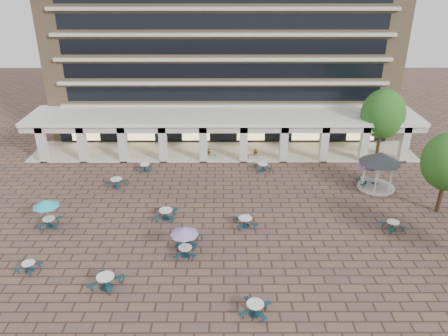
{
  "coord_description": "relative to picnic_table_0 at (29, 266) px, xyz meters",
  "views": [
    {
      "loc": [
        -0.04,
        -30.14,
        18.78
      ],
      "look_at": [
        0.04,
        3.0,
        3.51
      ],
      "focal_mm": 35.0,
      "sensor_mm": 36.0,
      "label": 1
    }
  ],
  "objects": [
    {
      "name": "picnic_table_1",
      "position": [
        5.64,
        -1.69,
        0.12
      ],
      "size": [
        2.3,
        2.3,
        0.86
      ],
      "rotation": [
        0.0,
        0.0,
        -0.32
      ],
      "color": "#163943",
      "rests_on": "ground"
    },
    {
      "name": "ground",
      "position": [
        13.21,
        6.06,
        -0.39
      ],
      "size": [
        120.0,
        120.0,
        0.0
      ],
      "primitive_type": "plane",
      "color": "brown",
      "rests_on": "ground"
    },
    {
      "name": "planter_left",
      "position": [
        11.67,
        18.96,
        0.18
      ],
      "size": [
        1.5,
        0.78,
        1.34
      ],
      "color": "gray",
      "rests_on": "ground"
    },
    {
      "name": "tree_east_c",
      "position": [
        29.84,
        19.4,
        4.52
      ],
      "size": [
        4.52,
        4.52,
        7.53
      ],
      "color": "#382516",
      "rests_on": "ground"
    },
    {
      "name": "apartment_building",
      "position": [
        13.21,
        31.53,
        12.21
      ],
      "size": [
        40.0,
        15.5,
        25.2
      ],
      "color": "#957954",
      "rests_on": "ground"
    },
    {
      "name": "picnic_table_9",
      "position": [
        8.49,
        6.74,
        0.1
      ],
      "size": [
        1.96,
        1.96,
        0.83
      ],
      "rotation": [
        0.0,
        0.0,
        -0.08
      ],
      "color": "#163943",
      "rests_on": "ground"
    },
    {
      "name": "picnic_table_12",
      "position": [
        5.25,
        16.06,
        0.04
      ],
      "size": [
        1.64,
        1.64,
        0.73
      ],
      "rotation": [
        0.0,
        0.0,
        -0.01
      ],
      "color": "#163943",
      "rests_on": "ground"
    },
    {
      "name": "picnic_table_3",
      "position": [
        26.49,
        5.06,
        0.04
      ],
      "size": [
        1.89,
        1.89,
        0.72
      ],
      "rotation": [
        0.0,
        0.0,
        0.29
      ],
      "color": "#163943",
      "rests_on": "ground"
    },
    {
      "name": "picnic_table_11",
      "position": [
        26.64,
        12.71,
        1.8
      ],
      "size": [
        2.24,
        2.24,
        2.58
      ],
      "rotation": [
        0.0,
        0.0,
        0.17
      ],
      "color": "#163943",
      "rests_on": "ground"
    },
    {
      "name": "picnic_table_13",
      "position": [
        17.19,
        16.06,
        0.06
      ],
      "size": [
        1.91,
        1.91,
        0.76
      ],
      "rotation": [
        0.0,
        0.0,
        0.19
      ],
      "color": "#163943",
      "rests_on": "ground"
    },
    {
      "name": "picnic_table_0",
      "position": [
        0.0,
        0.0,
        0.0
      ],
      "size": [
        1.74,
        1.74,
        0.66
      ],
      "rotation": [
        0.0,
        0.0,
        -0.3
      ],
      "color": "#163943",
      "rests_on": "ground"
    },
    {
      "name": "picnic_table_5",
      "position": [
        10.6,
        3.1,
        0.07
      ],
      "size": [
        1.9,
        1.9,
        0.77
      ],
      "rotation": [
        0.0,
        0.0,
        -0.14
      ],
      "color": "#163943",
      "rests_on": "ground"
    },
    {
      "name": "picnic_table_6",
      "position": [
        10.47,
        1.68,
        1.6
      ],
      "size": [
        2.04,
        2.04,
        2.35
      ],
      "rotation": [
        0.0,
        0.0,
        0.06
      ],
      "color": "#163943",
      "rests_on": "ground"
    },
    {
      "name": "picnic_table_10",
      "position": [
        14.93,
        5.56,
        0.09
      ],
      "size": [
        2.06,
        2.06,
        0.8
      ],
      "rotation": [
        0.0,
        0.0,
        0.23
      ],
      "color": "#163943",
      "rests_on": "ground"
    },
    {
      "name": "picnic_table_4",
      "position": [
        -0.63,
        5.56,
        1.64
      ],
      "size": [
        2.07,
        2.07,
        2.39
      ],
      "rotation": [
        0.0,
        0.0,
        0.1
      ],
      "color": "#163943",
      "rests_on": "ground"
    },
    {
      "name": "gazebo",
      "position": [
        27.49,
        12.24,
        2.27
      ],
      "size": [
        3.79,
        3.79,
        3.53
      ],
      "rotation": [
        0.0,
        0.0,
        0.11
      ],
      "color": "beige",
      "rests_on": "ground"
    },
    {
      "name": "retail_arcade",
      "position": [
        13.21,
        20.86,
        2.61
      ],
      "size": [
        42.0,
        6.6,
        4.4
      ],
      "color": "white",
      "rests_on": "ground"
    },
    {
      "name": "picnic_table_2",
      "position": [
        15.07,
        -4.11,
        0.08
      ],
      "size": [
        2.06,
        2.06,
        0.79
      ],
      "rotation": [
        0.0,
        0.0,
        -0.28
      ],
      "color": "#163943",
      "rests_on": "ground"
    },
    {
      "name": "planter_right",
      "position": [
        16.68,
        18.96,
        0.12
      ],
      "size": [
        1.5,
        0.68,
        1.27
      ],
      "color": "gray",
      "rests_on": "ground"
    },
    {
      "name": "picnic_table_8",
      "position": [
        3.15,
        12.53,
        0.09
      ],
      "size": [
        2.21,
        2.21,
        0.81
      ],
      "rotation": [
        0.0,
        0.0,
        -0.39
      ],
      "color": "#163943",
      "rests_on": "ground"
    }
  ]
}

